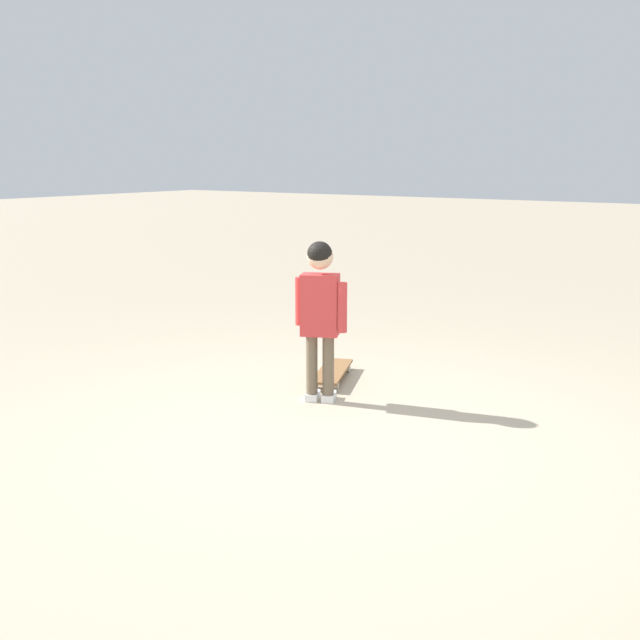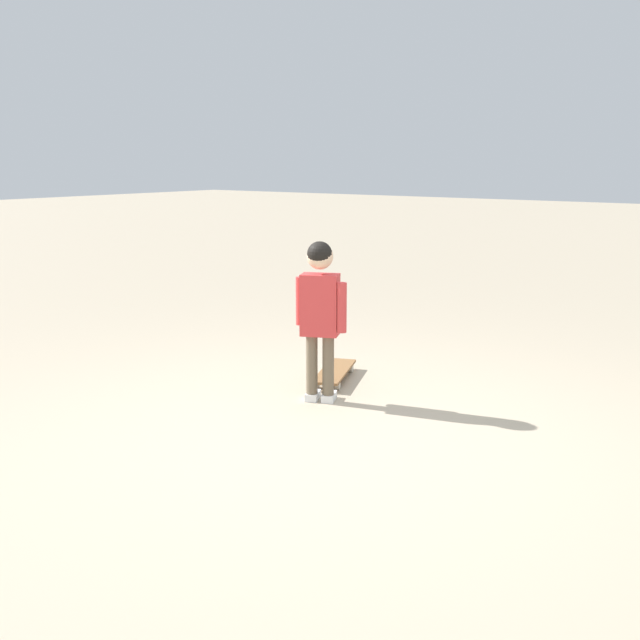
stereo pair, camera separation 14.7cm
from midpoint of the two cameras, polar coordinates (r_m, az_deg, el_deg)
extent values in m
plane|color=tan|center=(4.26, 1.70, -9.22)|extent=(50.00, 50.00, 0.00)
cylinder|color=brown|center=(4.84, 0.24, -3.56)|extent=(0.08, 0.08, 0.42)
cube|color=white|center=(4.93, 0.31, -5.87)|extent=(0.13, 0.17, 0.05)
cylinder|color=brown|center=(4.82, 1.52, -3.63)|extent=(0.08, 0.08, 0.42)
cube|color=white|center=(4.91, 1.57, -5.95)|extent=(0.13, 0.17, 0.05)
cube|color=#D13838|center=(4.74, 0.89, 1.18)|extent=(0.28, 0.22, 0.40)
cylinder|color=#D13838|center=(4.86, -0.67, 1.48)|extent=(0.06, 0.06, 0.32)
cylinder|color=#D13838|center=(4.65, 2.62, 0.96)|extent=(0.06, 0.06, 0.32)
sphere|color=beige|center=(4.69, 0.90, 4.96)|extent=(0.17, 0.17, 0.17)
sphere|color=black|center=(4.67, 0.88, 5.13)|extent=(0.16, 0.16, 0.16)
cube|color=olive|center=(5.34, 1.91, -3.98)|extent=(0.41, 0.66, 0.02)
cube|color=#B7B7BC|center=(5.56, 2.40, -3.49)|extent=(0.11, 0.07, 0.02)
cube|color=#B7B7BC|center=(5.14, 1.38, -4.81)|extent=(0.11, 0.07, 0.02)
cylinder|color=beige|center=(5.58, 1.64, -3.67)|extent=(0.05, 0.06, 0.06)
cylinder|color=beige|center=(5.55, 3.16, -3.77)|extent=(0.05, 0.06, 0.06)
cylinder|color=beige|center=(5.16, 0.56, -5.00)|extent=(0.05, 0.06, 0.06)
cylinder|color=beige|center=(5.13, 2.20, -5.12)|extent=(0.05, 0.06, 0.06)
camera|label=1|loc=(0.07, -89.11, 0.19)|focal=41.36mm
camera|label=2|loc=(0.07, 90.89, -0.19)|focal=41.36mm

